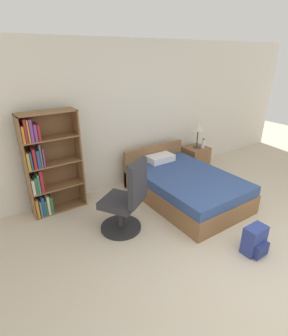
% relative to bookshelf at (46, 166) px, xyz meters
% --- Properties ---
extents(ground_plane, '(14.00, 14.00, 0.00)m').
position_rel_bookshelf_xyz_m(ground_plane, '(1.54, -2.97, -0.80)').
color(ground_plane, beige).
extents(wall_back, '(9.00, 0.06, 2.60)m').
position_rel_bookshelf_xyz_m(wall_back, '(1.54, 0.26, 0.50)').
color(wall_back, silver).
rests_on(wall_back, ground_plane).
extents(bookshelf, '(0.84, 0.29, 1.61)m').
position_rel_bookshelf_xyz_m(bookshelf, '(0.00, 0.00, 0.00)').
color(bookshelf, brown).
rests_on(bookshelf, ground_plane).
extents(bed, '(1.33, 1.98, 0.73)m').
position_rel_bookshelf_xyz_m(bed, '(2.04, -0.88, -0.55)').
color(bed, brown).
rests_on(bed, ground_plane).
extents(office_chair, '(0.69, 0.72, 1.10)m').
position_rel_bookshelf_xyz_m(office_chair, '(0.74, -1.12, -0.33)').
color(office_chair, '#232326').
rests_on(office_chair, ground_plane).
extents(nightstand, '(0.49, 0.47, 0.52)m').
position_rel_bookshelf_xyz_m(nightstand, '(3.08, -0.10, -0.54)').
color(nightstand, brown).
rests_on(nightstand, ground_plane).
extents(table_lamp, '(0.26, 0.26, 0.52)m').
position_rel_bookshelf_xyz_m(table_lamp, '(3.09, -0.10, 0.14)').
color(table_lamp, '#333333').
rests_on(table_lamp, nightstand).
extents(water_bottle, '(0.06, 0.06, 0.21)m').
position_rel_bookshelf_xyz_m(water_bottle, '(3.16, -0.21, -0.18)').
color(water_bottle, silver).
rests_on(water_bottle, nightstand).
extents(backpack_blue, '(0.29, 0.24, 0.38)m').
position_rel_bookshelf_xyz_m(backpack_blue, '(1.85, -2.44, -0.62)').
color(backpack_blue, navy).
rests_on(backpack_blue, ground_plane).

